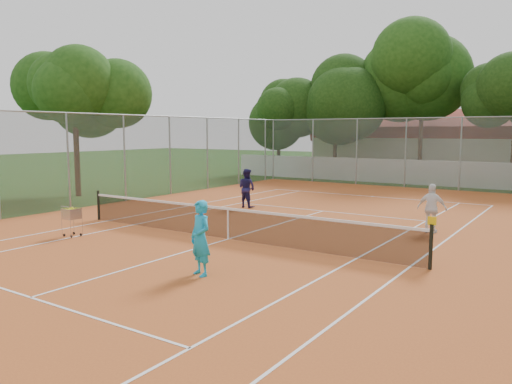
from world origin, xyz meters
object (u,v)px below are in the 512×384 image
Objects in this scene: tennis_net at (228,223)px; player_far_right at (432,208)px; ball_hopper at (72,221)px; player_far_left at (247,188)px; player_near at (200,238)px; clubhouse at (427,145)px.

tennis_net is 7.55× the size of player_far_right.
tennis_net is 4.85m from ball_hopper.
tennis_net is at bearing 126.17° from player_far_left.
player_far_right is (4.81, 4.40, 0.30)m from tennis_net.
player_far_left is at bearing 138.00° from player_near.
tennis_net is at bearing 43.98° from player_far_right.
player_near is (3.77, -32.36, -1.33)m from clubhouse.
player_near reaches higher than player_far_right.
tennis_net is 6.37m from player_far_left.
player_far_left is at bearing -92.85° from clubhouse.
ball_hopper is at bearing 88.54° from player_far_left.
ball_hopper is (-9.05, -6.76, -0.31)m from player_far_right.
player_far_right is (7.98, -1.11, -0.04)m from player_far_left.
clubhouse reaches higher than player_far_right.
ball_hopper is at bearing 38.29° from player_far_right.
player_far_right is at bearing 87.51° from player_near.
clubhouse is 17.04× the size of ball_hopper.
tennis_net is 7.20× the size of player_far_left.
player_far_left reaches higher than tennis_net.
tennis_net is 6.97× the size of player_near.
player_far_left is at bearing -6.42° from player_far_right.
tennis_net is 3.82m from player_near.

